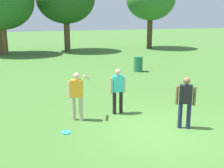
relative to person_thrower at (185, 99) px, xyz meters
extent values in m
plane|color=#447530|center=(-0.68, 0.08, -0.94)|extent=(120.00, 120.00, 0.00)
cylinder|color=#1E234C|center=(0.11, -0.07, -0.53)|extent=(0.13, 0.13, 0.82)
cylinder|color=#1E234C|center=(-0.11, 0.07, -0.53)|extent=(0.13, 0.13, 0.82)
cube|color=black|center=(0.00, 0.00, 0.17)|extent=(0.44, 0.39, 0.58)
sphere|color=brown|center=(0.00, 0.00, 0.59)|extent=(0.21, 0.21, 0.21)
cylinder|color=brown|center=(0.22, -0.14, 0.12)|extent=(0.09, 0.09, 0.58)
cylinder|color=brown|center=(-0.22, 0.14, 0.12)|extent=(0.09, 0.09, 0.58)
cylinder|color=#B7AD93|center=(-3.05, 1.96, -0.53)|extent=(0.13, 0.13, 0.82)
cylinder|color=#B7AD93|center=(-2.83, 1.81, -0.53)|extent=(0.13, 0.13, 0.82)
cube|color=orange|center=(-2.94, 1.89, 0.17)|extent=(0.44, 0.39, 0.58)
sphere|color=beige|center=(-2.94, 1.89, 0.59)|extent=(0.21, 0.21, 0.21)
cylinder|color=beige|center=(-3.16, 2.03, 0.12)|extent=(0.09, 0.09, 0.58)
cylinder|color=beige|center=(-2.57, 1.97, 0.51)|extent=(0.39, 0.53, 0.28)
cylinder|color=black|center=(-1.29, 2.01, -0.53)|extent=(0.13, 0.13, 0.82)
cylinder|color=black|center=(-1.55, 2.00, -0.53)|extent=(0.13, 0.13, 0.82)
cube|color=#33B2AD|center=(-1.42, 2.01, 0.17)|extent=(0.39, 0.24, 0.58)
sphere|color=tan|center=(-1.42, 2.01, 0.59)|extent=(0.21, 0.21, 0.21)
cylinder|color=tan|center=(-1.16, 2.02, 0.12)|extent=(0.09, 0.09, 0.58)
cylinder|color=tan|center=(-1.68, 2.00, 0.12)|extent=(0.09, 0.09, 0.58)
cylinder|color=#2D9EDB|center=(-3.53, 0.98, -0.93)|extent=(0.28, 0.28, 0.03)
cylinder|color=#237047|center=(2.76, 8.69, -0.49)|extent=(0.56, 0.56, 0.90)
cylinder|color=#2E8657|center=(2.76, 8.69, -0.01)|extent=(0.59, 0.59, 0.06)
cylinder|color=brown|center=(-5.03, 20.31, 0.61)|extent=(0.59, 0.59, 3.10)
ellipsoid|color=#286023|center=(-5.03, 20.31, 3.75)|extent=(5.77, 5.77, 4.91)
cylinder|color=brown|center=(0.88, 20.78, 0.84)|extent=(0.59, 0.59, 3.56)
cylinder|color=#4C3823|center=(9.80, 20.00, 0.94)|extent=(0.57, 0.57, 3.77)
camera|label=1|loc=(-5.04, -6.68, 2.48)|focal=43.97mm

